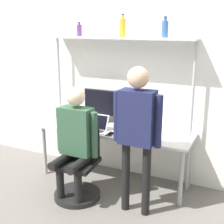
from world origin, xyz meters
TOP-DOWN VIEW (x-y plane):
  - ground_plane at (0.00, 0.00)m, footprint 12.00×12.00m
  - wall_back at (0.00, 0.67)m, footprint 8.00×0.06m
  - desk at (0.00, 0.33)m, footprint 2.02×0.62m
  - shelf_unit at (0.00, 0.49)m, footprint 1.92×0.28m
  - monitor at (-0.26, 0.51)m, footprint 0.57×0.16m
  - laptop at (-0.19, 0.20)m, footprint 0.28×0.21m
  - cell_phone at (0.04, 0.12)m, footprint 0.07×0.15m
  - office_chair at (-0.22, -0.23)m, footprint 0.56×0.56m
  - person_seated at (-0.22, -0.28)m, footprint 0.54×0.47m
  - person_standing at (0.53, -0.25)m, footprint 0.53×0.22m
  - bottle_amber at (0.04, 0.49)m, footprint 0.08×0.08m
  - bottle_purple at (-0.58, 0.49)m, footprint 0.07×0.07m
  - bottle_blue at (0.57, 0.49)m, footprint 0.08×0.08m

SIDE VIEW (x-z plane):
  - ground_plane at x=0.00m, z-range 0.00..0.00m
  - office_chair at x=-0.22m, z-range -0.18..0.74m
  - desk at x=0.00m, z-range 0.29..1.01m
  - cell_phone at x=0.04m, z-range 0.72..0.73m
  - laptop at x=-0.19m, z-range 0.68..0.88m
  - person_seated at x=-0.22m, z-range 0.12..1.48m
  - monitor at x=-0.26m, z-range 0.75..1.21m
  - person_standing at x=0.53m, z-range 0.22..1.85m
  - wall_back at x=0.00m, z-range 0.00..2.70m
  - shelf_unit at x=0.00m, z-range 0.68..2.56m
  - bottle_purple at x=-0.58m, z-range 1.87..2.05m
  - bottle_blue at x=0.57m, z-range 1.86..2.10m
  - bottle_amber at x=0.04m, z-range 1.86..2.13m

